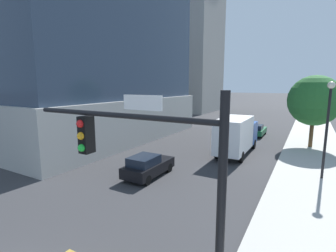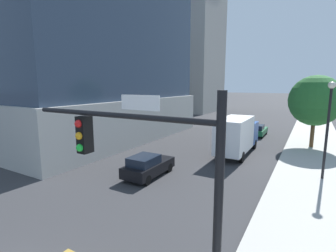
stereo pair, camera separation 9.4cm
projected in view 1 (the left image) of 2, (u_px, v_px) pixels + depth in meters
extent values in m
cube|color=#B2AFA8|center=(314.00, 161.00, 19.97)|extent=(5.04, 120.00, 0.15)
cube|color=#B2AFA8|center=(77.00, 116.00, 30.96)|extent=(20.66, 23.68, 4.66)
cube|color=#9E9B93|center=(183.00, 39.00, 58.32)|extent=(15.70, 13.92, 33.55)
cube|color=red|center=(195.00, 15.00, 51.85)|extent=(0.90, 0.90, 40.85)
cylinder|color=black|center=(220.00, 228.00, 5.38)|extent=(0.20, 0.20, 5.89)
cylinder|color=black|center=(115.00, 115.00, 6.41)|extent=(5.74, 0.14, 0.14)
cube|color=black|center=(86.00, 135.00, 7.04)|extent=(0.32, 0.36, 1.05)
sphere|color=red|center=(80.00, 124.00, 6.83)|extent=(0.22, 0.22, 0.22)
sphere|color=orange|center=(81.00, 136.00, 6.88)|extent=(0.22, 0.22, 0.22)
sphere|color=green|center=(82.00, 148.00, 6.94)|extent=(0.22, 0.22, 0.22)
cube|color=white|center=(142.00, 103.00, 5.93)|extent=(1.10, 0.04, 0.36)
cylinder|color=black|center=(326.00, 134.00, 15.71)|extent=(0.16, 0.16, 5.79)
sphere|color=silver|center=(331.00, 85.00, 15.21)|extent=(0.44, 0.44, 0.44)
cylinder|color=brown|center=(311.00, 133.00, 24.20)|extent=(0.36, 0.36, 2.72)
sphere|color=#286B2D|center=(314.00, 101.00, 23.69)|extent=(4.80, 4.80, 4.80)
cube|color=#1E6638|center=(256.00, 131.00, 30.47)|extent=(1.85, 4.04, 0.58)
cube|color=#19212D|center=(256.00, 127.00, 29.76)|extent=(1.55, 1.79, 0.57)
cylinder|color=black|center=(252.00, 130.00, 32.08)|extent=(0.22, 0.67, 0.67)
cylinder|color=black|center=(265.00, 132.00, 31.29)|extent=(0.22, 0.67, 0.67)
cylinder|color=black|center=(247.00, 134.00, 29.72)|extent=(0.22, 0.67, 0.67)
cylinder|color=black|center=(261.00, 135.00, 28.93)|extent=(0.22, 0.67, 0.67)
cube|color=black|center=(149.00, 167.00, 16.88)|extent=(1.82, 4.01, 0.70)
cube|color=#19212D|center=(144.00, 160.00, 16.29)|extent=(1.53, 1.97, 0.56)
cylinder|color=black|center=(150.00, 164.00, 18.49)|extent=(0.22, 0.65, 0.65)
cylinder|color=black|center=(169.00, 168.00, 17.71)|extent=(0.22, 0.65, 0.65)
cylinder|color=black|center=(127.00, 176.00, 16.15)|extent=(0.22, 0.65, 0.65)
cylinder|color=black|center=(147.00, 180.00, 15.37)|extent=(0.22, 0.65, 0.65)
cube|color=#1E4799|center=(244.00, 132.00, 24.46)|extent=(2.20, 2.04, 2.03)
cube|color=white|center=(234.00, 134.00, 21.20)|extent=(2.20, 5.10, 2.82)
cylinder|color=black|center=(234.00, 142.00, 25.11)|extent=(0.30, 0.91, 0.91)
cylinder|color=black|center=(254.00, 144.00, 24.17)|extent=(0.30, 0.91, 0.91)
cylinder|color=black|center=(218.00, 154.00, 20.83)|extent=(0.30, 0.91, 0.91)
cylinder|color=black|center=(241.00, 157.00, 19.88)|extent=(0.30, 0.91, 0.91)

